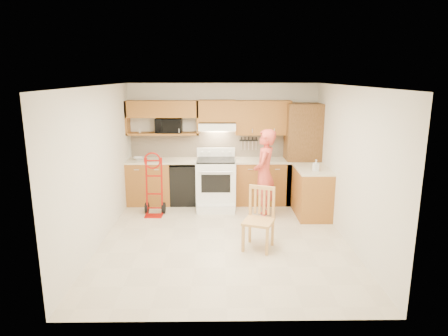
{
  "coord_description": "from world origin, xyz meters",
  "views": [
    {
      "loc": [
        -0.09,
        -6.14,
        2.67
      ],
      "look_at": [
        0.0,
        0.5,
        1.1
      ],
      "focal_mm": 31.77,
      "sensor_mm": 36.0,
      "label": 1
    }
  ],
  "objects_px": {
    "microwave": "(169,125)",
    "dining_chair": "(258,219)",
    "hand_truck": "(153,187)",
    "range": "(216,179)",
    "person": "(264,174)"
  },
  "relations": [
    {
      "from": "microwave",
      "to": "person",
      "type": "bearing_deg",
      "value": -29.55
    },
    {
      "from": "range",
      "to": "hand_truck",
      "type": "relative_size",
      "value": 1.05
    },
    {
      "from": "hand_truck",
      "to": "person",
      "type": "bearing_deg",
      "value": -2.89
    },
    {
      "from": "microwave",
      "to": "person",
      "type": "relative_size",
      "value": 0.32
    },
    {
      "from": "range",
      "to": "hand_truck",
      "type": "bearing_deg",
      "value": -158.44
    },
    {
      "from": "microwave",
      "to": "person",
      "type": "height_order",
      "value": "microwave"
    },
    {
      "from": "person",
      "to": "hand_truck",
      "type": "xyz_separation_m",
      "value": [
        -2.11,
        0.16,
        -0.29
      ]
    },
    {
      "from": "person",
      "to": "hand_truck",
      "type": "distance_m",
      "value": 2.13
    },
    {
      "from": "person",
      "to": "hand_truck",
      "type": "relative_size",
      "value": 1.52
    },
    {
      "from": "microwave",
      "to": "range",
      "type": "relative_size",
      "value": 0.46
    },
    {
      "from": "microwave",
      "to": "dining_chair",
      "type": "relative_size",
      "value": 0.56
    },
    {
      "from": "hand_truck",
      "to": "dining_chair",
      "type": "bearing_deg",
      "value": -38.35
    },
    {
      "from": "hand_truck",
      "to": "dining_chair",
      "type": "relative_size",
      "value": 1.15
    },
    {
      "from": "dining_chair",
      "to": "hand_truck",
      "type": "bearing_deg",
      "value": 160.54
    },
    {
      "from": "microwave",
      "to": "dining_chair",
      "type": "distance_m",
      "value": 3.17
    }
  ]
}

